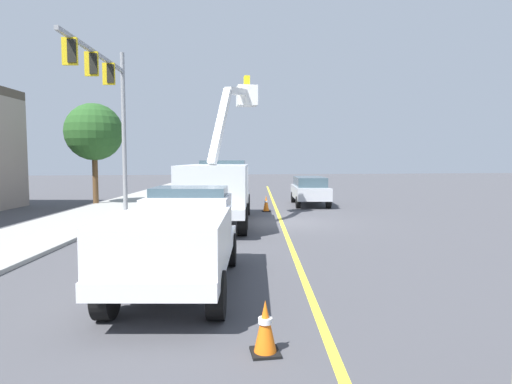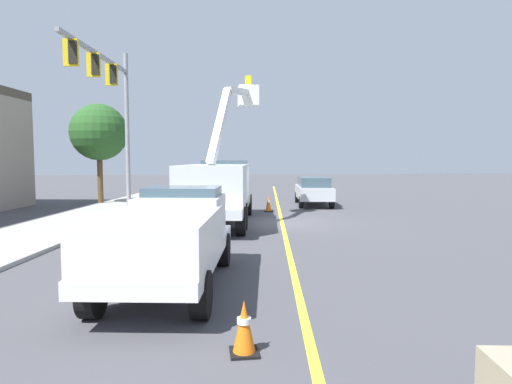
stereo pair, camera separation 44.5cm
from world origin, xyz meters
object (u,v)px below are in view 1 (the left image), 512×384
(passing_minivan, at_px, (310,189))
(traffic_cone_mid_front, at_px, (266,204))
(traffic_cone_leading, at_px, (265,327))
(utility_bucket_truck, at_px, (219,186))
(service_pickup_truck, at_px, (180,236))
(traffic_signal_mast, at_px, (108,95))

(passing_minivan, xyz_separation_m, traffic_cone_mid_front, (-2.78, 3.16, -0.55))
(traffic_cone_leading, xyz_separation_m, traffic_cone_mid_front, (16.24, -2.95, 0.04))
(utility_bucket_truck, bearing_deg, service_pickup_truck, 170.88)
(service_pickup_truck, bearing_deg, traffic_cone_leading, -159.66)
(traffic_cone_mid_front, xyz_separation_m, traffic_signal_mast, (-1.26, 7.63, 5.28))
(utility_bucket_truck, xyz_separation_m, service_pickup_truck, (-9.14, 1.47, -0.48))
(traffic_cone_mid_front, distance_m, traffic_signal_mast, 9.36)
(passing_minivan, bearing_deg, traffic_cone_mid_front, 131.33)
(service_pickup_truck, xyz_separation_m, passing_minivan, (15.65, -7.35, -0.15))
(traffic_cone_mid_front, height_order, traffic_signal_mast, traffic_signal_mast)
(traffic_cone_mid_front, bearing_deg, traffic_cone_leading, 169.72)
(service_pickup_truck, distance_m, traffic_cone_leading, 3.66)
(utility_bucket_truck, height_order, passing_minivan, utility_bucket_truck)
(service_pickup_truck, distance_m, traffic_cone_mid_front, 13.56)
(service_pickup_truck, bearing_deg, passing_minivan, -25.15)
(utility_bucket_truck, relative_size, traffic_cone_mid_front, 9.83)
(traffic_cone_mid_front, bearing_deg, utility_bucket_truck, 143.91)
(traffic_cone_leading, bearing_deg, service_pickup_truck, 20.34)
(utility_bucket_truck, bearing_deg, passing_minivan, -42.08)
(traffic_cone_leading, bearing_deg, passing_minivan, -17.80)
(passing_minivan, relative_size, traffic_signal_mast, 0.62)
(passing_minivan, distance_m, traffic_cone_leading, 19.98)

